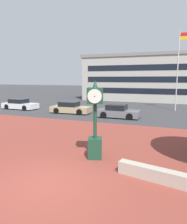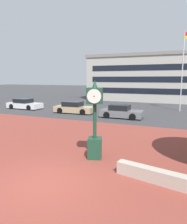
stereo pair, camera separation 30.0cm
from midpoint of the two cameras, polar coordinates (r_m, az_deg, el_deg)
The scene contains 9 objects.
ground_plane at distance 8.31m, azimuth -11.96°, elevation -18.34°, with size 200.00×200.00×0.00m, color #38383A.
plaza_brick_paving at distance 11.05m, azimuth -1.47°, elevation -11.00°, with size 44.00×14.90×0.01m, color brown.
planter_wall at distance 8.43m, azimuth 18.03°, elevation -16.28°, with size 3.20×0.40×0.50m, color #ADA393.
street_clock at distance 9.88m, azimuth 1.22°, elevation -2.63°, with size 0.91×0.94×3.72m.
car_street_near at distance 23.37m, azimuth -4.93°, elevation 1.10°, with size 4.46×2.01×1.28m.
car_street_mid at distance 27.98m, azimuth -17.96°, elevation 2.01°, with size 4.50×1.95×1.28m.
car_street_distant at distance 20.68m, azimuth 7.96°, elevation 0.01°, with size 4.07×1.88×1.28m.
flagpole_primary at distance 26.50m, azimuth 23.58°, elevation 11.37°, with size 1.40×0.14×9.16m.
civic_building at distance 41.36m, azimuth 17.55°, elevation 8.84°, with size 23.41×14.73×7.84m.
Camera 2 is at (4.47, -5.93, 3.80)m, focal length 33.68 mm.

